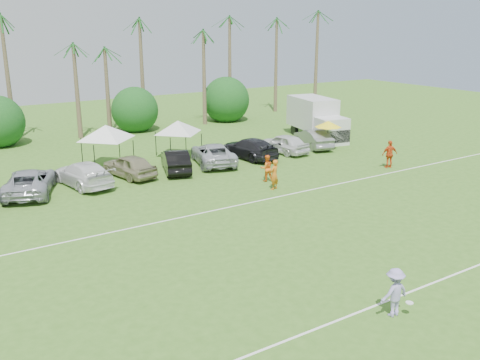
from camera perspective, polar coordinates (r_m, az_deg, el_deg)
ground at (r=18.92m, az=17.49°, el=-15.69°), size 120.00×120.00×0.00m
field_lines at (r=24.05m, az=2.69°, el=-7.68°), size 80.00×12.10×0.01m
palm_tree_4 at (r=48.65m, az=-23.02°, el=12.40°), size 2.40×2.40×8.90m
palm_tree_5 at (r=49.51m, az=-18.48°, el=13.91°), size 2.40×2.40×9.90m
palm_tree_6 at (r=50.68m, az=-14.06°, el=15.27°), size 2.40×2.40×10.90m
palm_tree_7 at (r=52.14m, az=-9.81°, el=16.46°), size 2.40×2.40×11.90m
palm_tree_8 at (r=54.39m, az=-4.70°, el=13.90°), size 2.40×2.40×8.90m
palm_tree_9 at (r=56.91m, az=-0.14°, el=14.95°), size 2.40×2.40×9.90m
palm_tree_10 at (r=59.76m, az=4.05°, el=15.80°), size 2.40×2.40×10.90m
palm_tree_11 at (r=62.24m, az=7.13°, el=16.53°), size 2.40×2.40×11.90m
bush_tree_2 at (r=52.92m, az=-11.81°, el=7.36°), size 4.00×4.00×4.00m
bush_tree_3 at (r=57.25m, az=-2.39°, el=8.36°), size 4.00×4.00×4.00m
sideline_player_a at (r=32.63m, az=3.68°, el=0.58°), size 0.80×0.67×1.86m
sideline_player_b at (r=34.32m, az=2.86°, el=1.28°), size 1.00×0.88×1.73m
sideline_player_c at (r=38.91m, az=15.68°, el=2.67°), size 1.24×0.81×1.95m
box_truck at (r=47.56m, az=8.20°, el=6.64°), size 3.83×7.16×3.50m
canopy_tent_left at (r=38.52m, az=-14.15°, el=5.71°), size 4.31×4.31×3.49m
canopy_tent_right at (r=40.57m, az=-6.66°, el=6.31°), size 4.00×4.00×3.24m
market_umbrella at (r=43.04m, az=9.39°, el=5.90°), size 2.13×2.13×2.37m
frisbee_player at (r=19.58m, az=16.15°, el=-11.44°), size 1.18×0.83×1.77m
parked_car_2 at (r=34.11m, az=-21.53°, el=-0.16°), size 4.32×5.99×1.52m
parked_car_3 at (r=34.78m, az=-16.42°, el=0.63°), size 2.94×5.50×1.52m
parked_car_4 at (r=36.01m, az=-11.73°, el=1.50°), size 2.68×4.72×1.52m
parked_car_5 at (r=36.83m, az=-6.88°, el=2.06°), size 3.01×4.87×1.52m
parked_car_6 at (r=38.59m, az=-2.88°, el=2.82°), size 4.01×5.95×1.52m
parked_car_7 at (r=40.29m, az=0.99°, el=3.42°), size 2.62×5.40×1.52m
parked_car_8 at (r=42.02m, az=4.68°, el=3.91°), size 2.32×4.63×1.52m
parked_car_9 at (r=44.12m, az=7.83°, el=4.42°), size 2.76×4.86×1.52m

